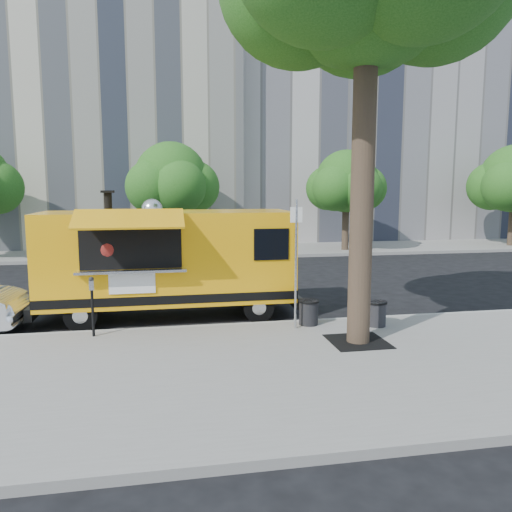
{
  "coord_description": "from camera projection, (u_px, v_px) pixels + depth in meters",
  "views": [
    {
      "loc": [
        -1.42,
        -12.52,
        3.41
      ],
      "look_at": [
        0.91,
        0.0,
        1.66
      ],
      "focal_mm": 35.0,
      "sensor_mm": 36.0,
      "label": 1
    }
  ],
  "objects": [
    {
      "name": "trash_bin_left",
      "position": [
        309.0,
        312.0,
        11.93
      ],
      "size": [
        0.5,
        0.5,
        0.59
      ],
      "color": "black",
      "rests_on": "sidewalk"
    },
    {
      "name": "trash_bin_right",
      "position": [
        376.0,
        313.0,
        11.83
      ],
      "size": [
        0.49,
        0.49,
        0.59
      ],
      "color": "black",
      "rests_on": "sidewalk"
    },
    {
      "name": "parking_meter",
      "position": [
        92.0,
        299.0,
        10.92
      ],
      "size": [
        0.11,
        0.11,
        1.33
      ],
      "color": "black",
      "rests_on": "sidewalk"
    },
    {
      "name": "far_tree_c",
      "position": [
        346.0,
        182.0,
        25.93
      ],
      "size": [
        3.24,
        3.24,
        5.21
      ],
      "color": "#33261C",
      "rests_on": "far_sidewalk"
    },
    {
      "name": "far_tree_b",
      "position": [
        171.0,
        179.0,
        24.58
      ],
      "size": [
        3.6,
        3.6,
        5.5
      ],
      "color": "#33261C",
      "rests_on": "far_sidewalk"
    },
    {
      "name": "sign_post",
      "position": [
        296.0,
        256.0,
        11.43
      ],
      "size": [
        0.28,
        0.06,
        3.0
      ],
      "color": "silver",
      "rests_on": "sidewalk"
    },
    {
      "name": "curb",
      "position": [
        226.0,
        327.0,
        12.0
      ],
      "size": [
        60.0,
        0.14,
        0.16
      ],
      "primitive_type": "cube",
      "color": "#999993",
      "rests_on": "ground"
    },
    {
      "name": "building_left",
      "position": [
        53.0,
        49.0,
        31.26
      ],
      "size": [
        22.0,
        14.0,
        24.0
      ],
      "primitive_type": "cube",
      "color": "beige",
      "rests_on": "ground"
    },
    {
      "name": "far_sidewalk",
      "position": [
        192.0,
        252.0,
        26.05
      ],
      "size": [
        60.0,
        5.0,
        0.15
      ],
      "primitive_type": "cube",
      "color": "gray",
      "rests_on": "ground"
    },
    {
      "name": "food_truck",
      "position": [
        168.0,
        259.0,
        12.99
      ],
      "size": [
        6.74,
        3.12,
        3.32
      ],
      "rotation": [
        0.0,
        0.0,
        0.0
      ],
      "color": "#FFAD0D",
      "rests_on": "ground"
    },
    {
      "name": "tree_well",
      "position": [
        358.0,
        341.0,
        10.63
      ],
      "size": [
        1.2,
        1.2,
        0.02
      ],
      "primitive_type": "cube",
      "color": "black",
      "rests_on": "sidewalk"
    },
    {
      "name": "building_mid",
      "position": [
        348.0,
        96.0,
        36.12
      ],
      "size": [
        20.0,
        14.0,
        20.0
      ],
      "primitive_type": "cube",
      "color": "#AFA8A4",
      "rests_on": "ground"
    },
    {
      "name": "ground",
      "position": [
        222.0,
        320.0,
        12.91
      ],
      "size": [
        120.0,
        120.0,
        0.0
      ],
      "primitive_type": "plane",
      "color": "black",
      "rests_on": "ground"
    },
    {
      "name": "sidewalk",
      "position": [
        247.0,
        374.0,
        9.01
      ],
      "size": [
        60.0,
        6.0,
        0.15
      ],
      "primitive_type": "cube",
      "color": "gray",
      "rests_on": "ground"
    }
  ]
}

